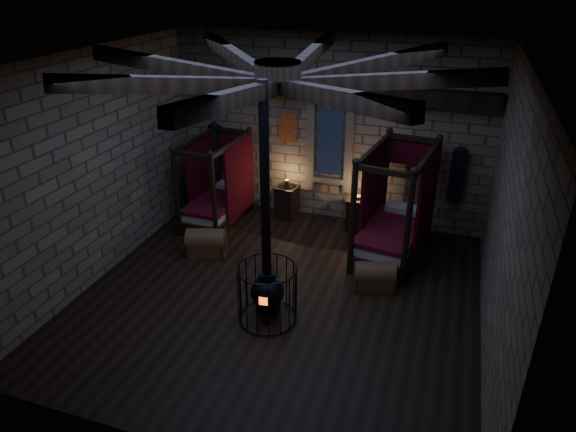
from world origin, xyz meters
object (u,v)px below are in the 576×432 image
(bed_right, at_px, (393,229))
(trunk_left, at_px, (206,243))
(bed_left, at_px, (219,201))
(trunk_right, at_px, (374,277))
(stove, at_px, (267,289))

(bed_right, distance_m, trunk_left, 3.88)
(bed_left, relative_size, trunk_right, 2.39)
(trunk_left, relative_size, stove, 0.22)
(trunk_right, distance_m, stove, 2.20)
(bed_right, xyz_separation_m, trunk_left, (-3.66, -1.25, -0.31))
(trunk_right, bearing_deg, trunk_left, 162.21)
(bed_left, height_order, bed_right, bed_right)
(bed_right, distance_m, trunk_right, 1.44)
(trunk_left, bearing_deg, stove, -55.97)
(bed_left, distance_m, stove, 3.98)
(bed_left, relative_size, trunk_left, 2.24)
(trunk_left, xyz_separation_m, stove, (1.98, -1.66, 0.36))
(stove, bearing_deg, bed_right, 52.71)
(trunk_left, height_order, trunk_right, trunk_left)
(trunk_right, xyz_separation_m, stove, (-1.55, -1.51, 0.38))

